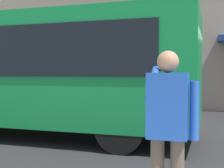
% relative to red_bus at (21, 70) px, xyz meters
% --- Properties ---
extents(ground_plane, '(60.00, 60.00, 0.00)m').
position_rel_red_bus_xyz_m(ground_plane, '(-3.67, -0.35, -1.68)').
color(ground_plane, '#232326').
extents(red_bus, '(9.05, 2.54, 3.08)m').
position_rel_red_bus_xyz_m(red_bus, '(0.00, 0.00, 0.00)').
color(red_bus, '#0F7238').
rests_on(red_bus, ground_plane).
extents(pedestrian_photographer, '(0.53, 0.52, 1.70)m').
position_rel_red_bus_xyz_m(pedestrian_photographer, '(-4.36, 3.90, -0.54)').
color(pedestrian_photographer, '#4C4238').
rests_on(pedestrian_photographer, sidewalk_curb).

